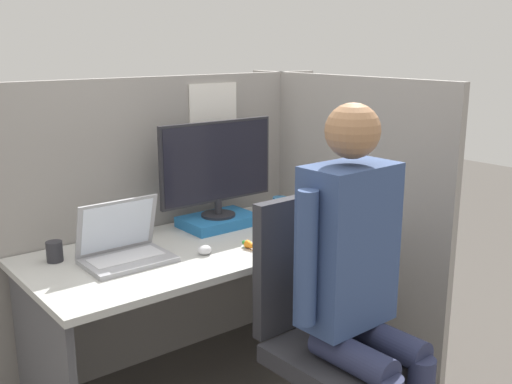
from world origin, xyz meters
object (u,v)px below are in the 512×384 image
coffee_mug (280,205)px  office_chair (325,327)px  carrot_toy (253,246)px  pen_cup (54,252)px  paper_box (218,221)px  monitor (217,165)px  stapler (312,213)px  laptop (125,249)px  person (358,272)px

coffee_mug → office_chair: bearing=-120.4°
carrot_toy → pen_cup: bearing=151.1°
paper_box → monitor: (-0.00, 0.00, 0.28)m
carrot_toy → coffee_mug: size_ratio=1.42×
stapler → pen_cup: size_ratio=1.80×
monitor → stapler: size_ratio=4.07×
stapler → pen_cup: 1.29m
laptop → office_chair: 0.87m
monitor → carrot_toy: monitor is taller
paper_box → laptop: 0.61m
monitor → pen_cup: (-0.81, 0.01, -0.26)m
office_chair → carrot_toy: bearing=88.5°
carrot_toy → stapler: bearing=20.8°
paper_box → monitor: size_ratio=0.58×
office_chair → coffee_mug: (0.50, 0.85, 0.22)m
monitor → pen_cup: 0.85m
office_chair → pen_cup: (-0.71, 0.86, 0.22)m
monitor → coffee_mug: bearing=-0.6°
person → coffee_mug: (0.50, 1.00, -0.05)m
monitor → office_chair: size_ratio=0.62×
person → office_chair: bearing=88.5°
monitor → stapler: bearing=-21.3°
laptop → person: person is taller
office_chair → person: size_ratio=0.73×
paper_box → office_chair: office_chair is taller
stapler → person: (-0.57, -0.83, 0.07)m
paper_box → carrot_toy: size_ratio=3.10×
monitor → coffee_mug: (0.40, -0.00, -0.26)m
carrot_toy → monitor: bearing=77.2°
laptop → coffee_mug: (0.98, 0.16, -0.01)m
paper_box → office_chair: size_ratio=0.35×
monitor → person: 1.04m
office_chair → monitor: bearing=83.3°
stapler → carrot_toy: (-0.55, -0.21, -0.00)m
laptop → pen_cup: (-0.23, 0.18, -0.01)m
pen_cup → paper_box: bearing=-0.9°
carrot_toy → coffee_mug: (0.49, 0.39, 0.02)m
monitor → carrot_toy: size_ratio=5.38×
laptop → person: bearing=-60.4°
coffee_mug → paper_box: bearing=179.8°
paper_box → monitor: bearing=90.0°
coffee_mug → person: bearing=-116.6°
stapler → carrot_toy: size_ratio=1.32×
monitor → coffee_mug: monitor is taller
stapler → carrot_toy: bearing=-159.2°
stapler → person: person is taller
paper_box → coffee_mug: (0.40, -0.00, 0.02)m
laptop → carrot_toy: laptop is taller
monitor → laptop: monitor is taller
paper_box → carrot_toy: (-0.09, -0.39, -0.01)m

